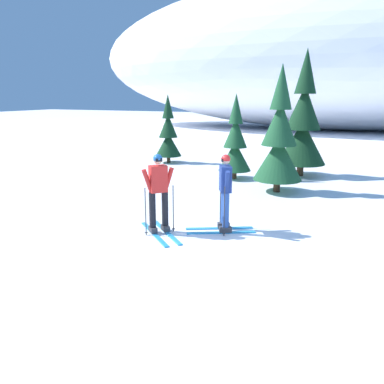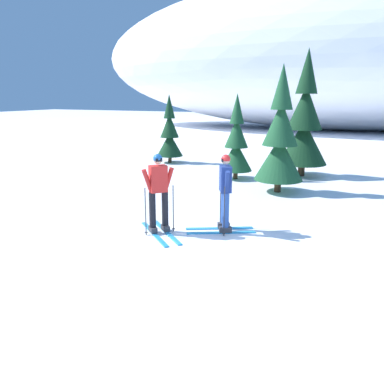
{
  "view_description": "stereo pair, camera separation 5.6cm",
  "coord_description": "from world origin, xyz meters",
  "px_view_note": "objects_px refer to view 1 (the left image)",
  "views": [
    {
      "loc": [
        2.22,
        -7.03,
        3.11
      ],
      "look_at": [
        -1.35,
        1.04,
        0.95
      ],
      "focal_mm": 37.49,
      "sensor_mm": 36.0,
      "label": 1
    },
    {
      "loc": [
        2.27,
        -7.01,
        3.11
      ],
      "look_at": [
        -1.35,
        1.04,
        0.95
      ],
      "focal_mm": 37.49,
      "sensor_mm": 36.0,
      "label": 2
    }
  ],
  "objects_px": {
    "pine_tree_center_left": "(279,140)",
    "pine_tree_center_right": "(303,124)",
    "skier_red_jacket": "(159,193)",
    "pine_tree_far_left": "(168,135)",
    "skier_navy_jacket": "(225,192)",
    "pine_tree_left": "(235,144)"
  },
  "relations": [
    {
      "from": "pine_tree_center_right",
      "to": "skier_navy_jacket",
      "type": "bearing_deg",
      "value": -94.11
    },
    {
      "from": "skier_red_jacket",
      "to": "pine_tree_far_left",
      "type": "xyz_separation_m",
      "value": [
        -4.26,
        8.79,
        0.36
      ]
    },
    {
      "from": "skier_navy_jacket",
      "to": "pine_tree_far_left",
      "type": "distance_m",
      "value": 9.83
    },
    {
      "from": "skier_red_jacket",
      "to": "pine_tree_far_left",
      "type": "distance_m",
      "value": 9.78
    },
    {
      "from": "skier_red_jacket",
      "to": "pine_tree_left",
      "type": "xyz_separation_m",
      "value": [
        -0.31,
        6.54,
        0.37
      ]
    },
    {
      "from": "pine_tree_center_left",
      "to": "pine_tree_center_right",
      "type": "relative_size",
      "value": 0.85
    },
    {
      "from": "pine_tree_left",
      "to": "pine_tree_center_right",
      "type": "distance_m",
      "value": 2.78
    },
    {
      "from": "skier_red_jacket",
      "to": "pine_tree_far_left",
      "type": "height_order",
      "value": "pine_tree_far_left"
    },
    {
      "from": "skier_navy_jacket",
      "to": "pine_tree_far_left",
      "type": "xyz_separation_m",
      "value": [
        -5.59,
        8.08,
        0.36
      ]
    },
    {
      "from": "skier_red_jacket",
      "to": "skier_navy_jacket",
      "type": "bearing_deg",
      "value": 28.17
    },
    {
      "from": "skier_navy_jacket",
      "to": "pine_tree_center_right",
      "type": "bearing_deg",
      "value": 85.89
    },
    {
      "from": "skier_red_jacket",
      "to": "pine_tree_center_right",
      "type": "xyz_separation_m",
      "value": [
        1.86,
        8.12,
        1.05
      ]
    },
    {
      "from": "pine_tree_far_left",
      "to": "pine_tree_center_left",
      "type": "bearing_deg",
      "value": -32.29
    },
    {
      "from": "skier_red_jacket",
      "to": "pine_tree_far_left",
      "type": "bearing_deg",
      "value": 115.86
    },
    {
      "from": "skier_navy_jacket",
      "to": "pine_tree_center_left",
      "type": "bearing_deg",
      "value": 86.37
    },
    {
      "from": "pine_tree_left",
      "to": "pine_tree_center_left",
      "type": "bearing_deg",
      "value": -37.12
    },
    {
      "from": "skier_navy_jacket",
      "to": "pine_tree_center_right",
      "type": "distance_m",
      "value": 7.5
    },
    {
      "from": "pine_tree_far_left",
      "to": "skier_navy_jacket",
      "type": "bearing_deg",
      "value": -55.3
    },
    {
      "from": "pine_tree_center_left",
      "to": "skier_navy_jacket",
      "type": "bearing_deg",
      "value": -93.63
    },
    {
      "from": "skier_red_jacket",
      "to": "pine_tree_center_left",
      "type": "bearing_deg",
      "value": 72.43
    },
    {
      "from": "pine_tree_far_left",
      "to": "skier_red_jacket",
      "type": "bearing_deg",
      "value": -64.14
    },
    {
      "from": "skier_navy_jacket",
      "to": "pine_tree_left",
      "type": "xyz_separation_m",
      "value": [
        -1.64,
        5.82,
        0.37
      ]
    }
  ]
}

